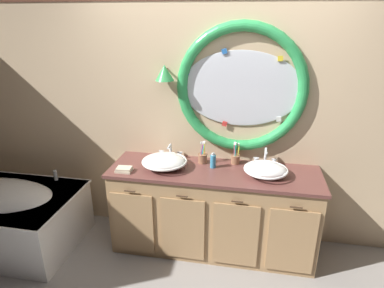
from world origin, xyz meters
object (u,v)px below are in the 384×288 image
(sink_basin_left, at_px, (164,161))
(sink_basin_right, at_px, (266,170))
(soap_dispenser, at_px, (213,161))
(folded_hand_towel, at_px, (124,170))
(toothbrush_holder_right, at_px, (235,158))
(toothbrush_holder_left, at_px, (203,157))

(sink_basin_left, bearing_deg, sink_basin_right, 0.00)
(soap_dispenser, relative_size, folded_hand_towel, 1.07)
(sink_basin_left, distance_m, soap_dispenser, 0.45)
(toothbrush_holder_right, bearing_deg, soap_dispenser, -146.92)
(sink_basin_right, bearing_deg, soap_dispenser, 169.90)
(sink_basin_right, distance_m, toothbrush_holder_left, 0.61)
(sink_basin_left, xyz_separation_m, soap_dispenser, (0.44, 0.08, 0.00))
(sink_basin_left, height_order, toothbrush_holder_right, toothbrush_holder_right)
(toothbrush_holder_left, relative_size, toothbrush_holder_right, 0.99)
(sink_basin_right, relative_size, toothbrush_holder_right, 1.72)
(sink_basin_left, relative_size, toothbrush_holder_right, 1.88)
(sink_basin_right, xyz_separation_m, toothbrush_holder_right, (-0.28, 0.21, -0.01))
(soap_dispenser, bearing_deg, toothbrush_holder_right, 33.08)
(sink_basin_left, distance_m, folded_hand_towel, 0.37)
(sink_basin_left, bearing_deg, toothbrush_holder_left, 27.70)
(sink_basin_left, height_order, soap_dispenser, soap_dispenser)
(folded_hand_towel, bearing_deg, sink_basin_right, 6.77)
(toothbrush_holder_left, xyz_separation_m, folded_hand_towel, (-0.67, -0.32, -0.04))
(soap_dispenser, bearing_deg, sink_basin_right, -10.10)
(sink_basin_right, bearing_deg, toothbrush_holder_right, 142.19)
(folded_hand_towel, bearing_deg, toothbrush_holder_left, 25.74)
(sink_basin_right, distance_m, soap_dispenser, 0.48)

